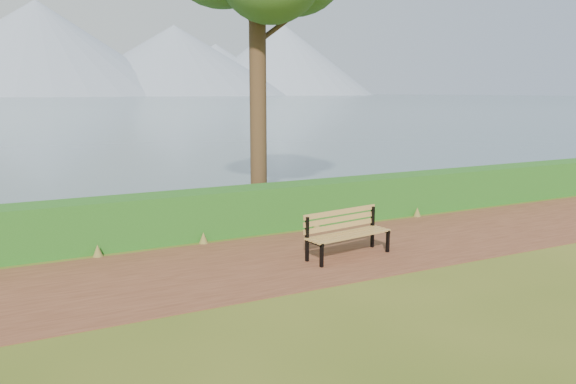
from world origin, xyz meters
TOP-DOWN VIEW (x-y plane):
  - ground at (0.00, 0.00)m, footprint 140.00×140.00m
  - path at (0.00, 0.30)m, footprint 40.00×3.40m
  - hedge at (0.00, 2.60)m, footprint 32.00×0.85m
  - water at (0.00, 260.00)m, footprint 700.00×510.00m
  - bench at (1.05, -0.01)m, footprint 1.82×0.77m

SIDE VIEW (x-z plane):
  - ground at x=0.00m, z-range 0.00..0.00m
  - path at x=0.00m, z-range 0.00..0.01m
  - water at x=0.00m, z-range 0.00..0.01m
  - hedge at x=0.00m, z-range 0.00..1.00m
  - bench at x=1.05m, z-range 0.07..0.95m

